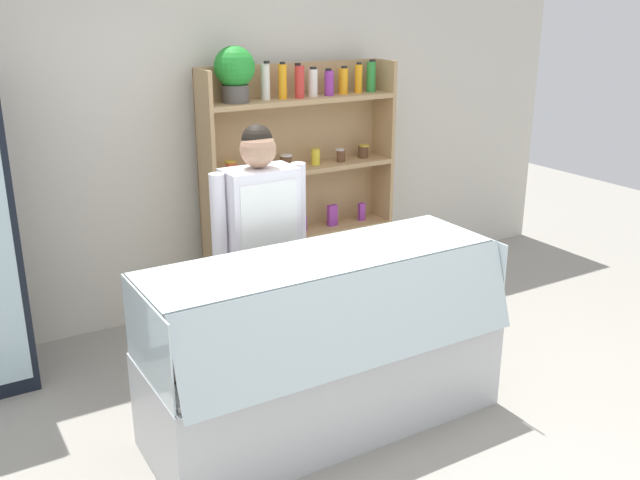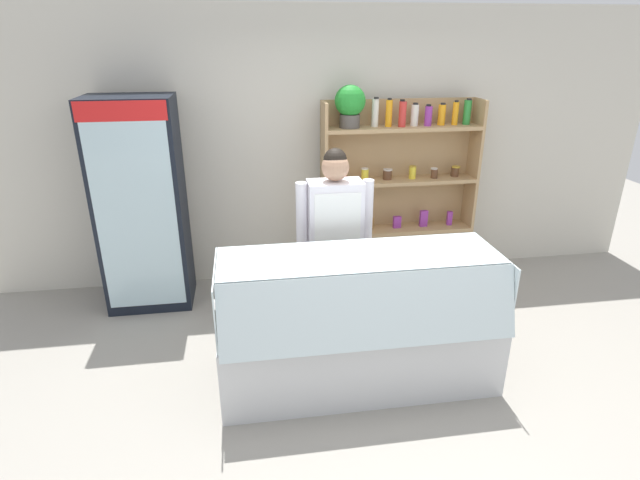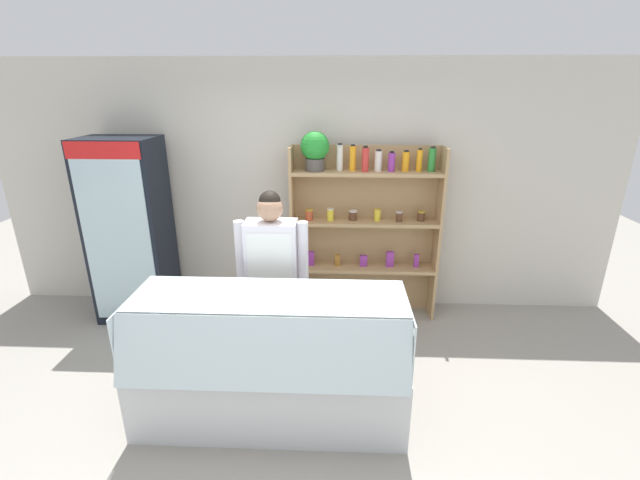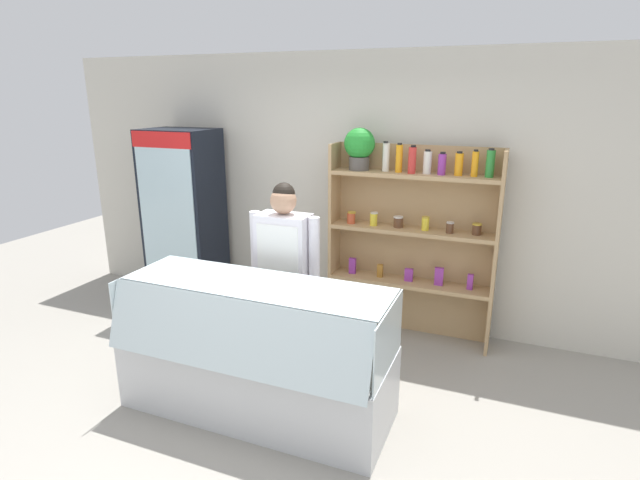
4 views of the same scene
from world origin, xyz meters
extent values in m
plane|color=gray|center=(0.00, 0.00, 0.00)|extent=(12.00, 12.00, 0.00)
cube|color=beige|center=(0.00, 2.06, 1.35)|extent=(6.80, 0.10, 2.70)
cube|color=black|center=(-1.82, 1.63, 0.97)|extent=(0.76, 0.55, 1.95)
cube|color=silver|center=(-1.82, 1.35, 0.97)|extent=(0.68, 0.01, 1.75)
cube|color=red|center=(-1.82, 1.35, 1.86)|extent=(0.72, 0.01, 0.16)
cylinder|color=#2D8C38|center=(-2.03, 1.42, 0.32)|extent=(0.06, 0.06, 0.14)
cylinder|color=#9E6623|center=(-1.82, 1.42, 0.36)|extent=(0.05, 0.05, 0.22)
cylinder|color=red|center=(-1.61, 1.42, 0.32)|extent=(0.06, 0.06, 0.15)
cylinder|color=purple|center=(-2.06, 1.42, 0.87)|extent=(0.06, 0.06, 0.20)
cylinder|color=red|center=(-1.90, 1.42, 0.85)|extent=(0.05, 0.05, 0.16)
cylinder|color=#2D8C38|center=(-1.74, 1.42, 0.85)|extent=(0.06, 0.06, 0.17)
cylinder|color=#3356B2|center=(-1.58, 1.42, 0.87)|extent=(0.06, 0.06, 0.21)
cylinder|color=#2D8C38|center=(-2.06, 1.42, 1.36)|extent=(0.07, 0.07, 0.16)
cylinder|color=red|center=(-1.90, 1.42, 1.36)|extent=(0.07, 0.07, 0.16)
cylinder|color=silver|center=(-1.74, 1.42, 1.37)|extent=(0.05, 0.05, 0.18)
cylinder|color=#2D8C38|center=(-1.58, 1.42, 1.38)|extent=(0.07, 0.07, 0.19)
cube|color=tan|center=(0.65, 1.89, 0.93)|extent=(1.56, 0.02, 1.85)
cube|color=tan|center=(-0.12, 1.75, 0.93)|extent=(0.03, 0.28, 1.85)
cube|color=tan|center=(1.41, 1.75, 0.93)|extent=(0.03, 0.28, 1.85)
cube|color=tan|center=(0.65, 1.75, 0.56)|extent=(1.50, 0.28, 0.04)
cube|color=tan|center=(0.65, 1.75, 1.07)|extent=(1.50, 0.28, 0.04)
cube|color=tan|center=(0.65, 1.75, 1.59)|extent=(1.50, 0.28, 0.04)
cylinder|color=#4C4742|center=(0.13, 1.75, 1.67)|extent=(0.19, 0.19, 0.12)
sphere|color=#238F2D|center=(0.13, 1.75, 1.86)|extent=(0.29, 0.29, 0.29)
cylinder|color=silver|center=(0.37, 1.77, 1.74)|extent=(0.07, 0.07, 0.26)
cylinder|color=black|center=(0.37, 1.75, 1.88)|extent=(0.04, 0.04, 0.02)
cylinder|color=orange|center=(0.50, 1.75, 1.74)|extent=(0.06, 0.06, 0.25)
cylinder|color=black|center=(0.50, 1.75, 1.87)|extent=(0.04, 0.04, 0.02)
cylinder|color=red|center=(0.63, 1.72, 1.73)|extent=(0.07, 0.07, 0.23)
cylinder|color=black|center=(0.63, 1.75, 1.85)|extent=(0.05, 0.05, 0.02)
cylinder|color=silver|center=(0.76, 1.76, 1.71)|extent=(0.07, 0.07, 0.20)
cylinder|color=black|center=(0.76, 1.75, 1.82)|extent=(0.05, 0.05, 0.02)
cylinder|color=purple|center=(0.89, 1.74, 1.70)|extent=(0.07, 0.07, 0.18)
cylinder|color=black|center=(0.89, 1.75, 1.80)|extent=(0.05, 0.05, 0.02)
cylinder|color=orange|center=(1.03, 1.76, 1.71)|extent=(0.07, 0.07, 0.19)
cylinder|color=black|center=(1.03, 1.75, 1.81)|extent=(0.05, 0.05, 0.02)
cylinder|color=orange|center=(1.16, 1.75, 1.72)|extent=(0.06, 0.06, 0.22)
cylinder|color=black|center=(1.16, 1.75, 1.84)|extent=(0.04, 0.04, 0.02)
cylinder|color=#2D8C38|center=(1.29, 1.76, 1.73)|extent=(0.07, 0.07, 0.23)
cylinder|color=black|center=(1.29, 1.75, 1.85)|extent=(0.05, 0.05, 0.02)
cylinder|color=#BF4C2D|center=(0.06, 1.73, 1.14)|extent=(0.08, 0.08, 0.10)
cylinder|color=gold|center=(0.06, 1.75, 1.20)|extent=(0.08, 0.08, 0.01)
cylinder|color=yellow|center=(0.29, 1.73, 1.15)|extent=(0.07, 0.07, 0.11)
cylinder|color=silver|center=(0.29, 1.75, 1.21)|extent=(0.07, 0.07, 0.01)
cylinder|color=brown|center=(0.52, 1.76, 1.14)|extent=(0.09, 0.09, 0.09)
cylinder|color=silver|center=(0.52, 1.75, 1.19)|extent=(0.09, 0.09, 0.01)
cylinder|color=yellow|center=(0.77, 1.75, 1.15)|extent=(0.07, 0.07, 0.12)
cylinder|color=gold|center=(0.77, 1.75, 1.21)|extent=(0.07, 0.07, 0.01)
cylinder|color=brown|center=(1.00, 1.73, 1.14)|extent=(0.07, 0.07, 0.09)
cylinder|color=silver|center=(1.00, 1.75, 1.19)|extent=(0.07, 0.07, 0.01)
cylinder|color=brown|center=(1.23, 1.77, 1.14)|extent=(0.08, 0.08, 0.09)
cylinder|color=gold|center=(1.23, 1.75, 1.19)|extent=(0.08, 0.08, 0.01)
cube|color=purple|center=(0.08, 1.75, 0.65)|extent=(0.07, 0.04, 0.16)
cube|color=#9E6623|center=(0.36, 1.75, 0.64)|extent=(0.06, 0.04, 0.13)
cube|color=purple|center=(0.65, 1.75, 0.64)|extent=(0.08, 0.04, 0.12)
cube|color=purple|center=(0.93, 1.75, 0.66)|extent=(0.08, 0.04, 0.17)
cube|color=purple|center=(1.21, 1.75, 0.65)|extent=(0.05, 0.04, 0.15)
cube|color=silver|center=(-0.12, 0.14, 0.28)|extent=(1.99, 0.73, 0.55)
cube|color=white|center=(-0.12, 0.14, 0.57)|extent=(1.93, 0.67, 0.03)
cube|color=silver|center=(-0.12, -0.21, 0.78)|extent=(1.95, 0.16, 0.47)
cube|color=silver|center=(-0.12, 0.19, 1.00)|extent=(1.95, 0.57, 0.01)
cube|color=silver|center=(-1.11, 0.14, 0.78)|extent=(0.01, 0.69, 0.45)
cube|color=silver|center=(0.86, 0.14, 0.78)|extent=(0.01, 0.69, 0.45)
cube|color=tan|center=(-0.95, 0.23, 0.61)|extent=(0.16, 0.11, 0.05)
cube|color=white|center=(-0.95, 0.01, 0.61)|extent=(0.05, 0.03, 0.02)
cube|color=beige|center=(-0.75, 0.23, 0.61)|extent=(0.16, 0.11, 0.04)
cube|color=white|center=(-0.75, 0.01, 0.61)|extent=(0.05, 0.03, 0.02)
cube|color=tan|center=(-0.54, 0.23, 0.61)|extent=(0.16, 0.14, 0.05)
cube|color=white|center=(-0.54, 0.01, 0.61)|extent=(0.05, 0.03, 0.02)
cube|color=tan|center=(-0.33, 0.23, 0.61)|extent=(0.16, 0.14, 0.04)
cube|color=white|center=(-0.33, 0.01, 0.61)|extent=(0.05, 0.03, 0.02)
cube|color=beige|center=(-0.12, 0.23, 0.61)|extent=(0.17, 0.13, 0.05)
cube|color=white|center=(-0.12, 0.01, 0.61)|extent=(0.05, 0.03, 0.02)
cube|color=beige|center=(0.08, 0.23, 0.61)|extent=(0.16, 0.13, 0.04)
cube|color=white|center=(0.08, 0.01, 0.61)|extent=(0.05, 0.03, 0.02)
cube|color=tan|center=(0.29, 0.23, 0.61)|extent=(0.16, 0.12, 0.04)
cube|color=white|center=(0.29, 0.01, 0.61)|extent=(0.05, 0.03, 0.02)
cube|color=tan|center=(0.50, 0.23, 0.61)|extent=(0.16, 0.13, 0.05)
cube|color=white|center=(0.50, 0.01, 0.61)|extent=(0.05, 0.03, 0.02)
cube|color=tan|center=(0.71, 0.23, 0.61)|extent=(0.17, 0.14, 0.04)
cube|color=white|center=(0.71, 0.01, 0.61)|extent=(0.05, 0.03, 0.02)
cylinder|color=#A35B4C|center=(-0.94, 0.03, 0.65)|extent=(0.21, 0.14, 0.12)
cylinder|color=#C1706B|center=(-0.72, 0.03, 0.65)|extent=(0.19, 0.16, 0.14)
cylinder|color=tan|center=(-0.50, 0.03, 0.66)|extent=(0.19, 0.18, 0.15)
cylinder|color=white|center=(0.37, 0.05, 0.70)|extent=(0.07, 0.07, 0.24)
cylinder|color=white|center=(0.47, 0.05, 0.69)|extent=(0.07, 0.07, 0.20)
cylinder|color=#4C4233|center=(-0.28, 0.77, 0.38)|extent=(0.13, 0.13, 0.75)
cylinder|color=#4C4233|center=(-0.09, 0.77, 0.38)|extent=(0.13, 0.13, 0.75)
cube|color=white|center=(-0.19, 0.77, 1.06)|extent=(0.43, 0.24, 0.62)
cube|color=white|center=(-0.19, 0.65, 0.73)|extent=(0.36, 0.01, 1.16)
cylinder|color=white|center=(-0.45, 0.77, 1.09)|extent=(0.09, 0.09, 0.56)
cylinder|color=white|center=(0.08, 0.77, 1.09)|extent=(0.09, 0.09, 0.56)
sphere|color=tan|center=(-0.19, 0.77, 1.48)|extent=(0.21, 0.21, 0.21)
sphere|color=black|center=(-0.19, 0.78, 1.54)|extent=(0.18, 0.18, 0.18)
camera|label=1|loc=(-1.97, -2.88, 2.31)|focal=40.00mm
camera|label=2|loc=(-0.87, -2.89, 2.41)|focal=28.00mm
camera|label=3|loc=(0.36, -2.54, 2.41)|focal=24.00mm
camera|label=4|loc=(1.54, -2.72, 2.31)|focal=28.00mm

